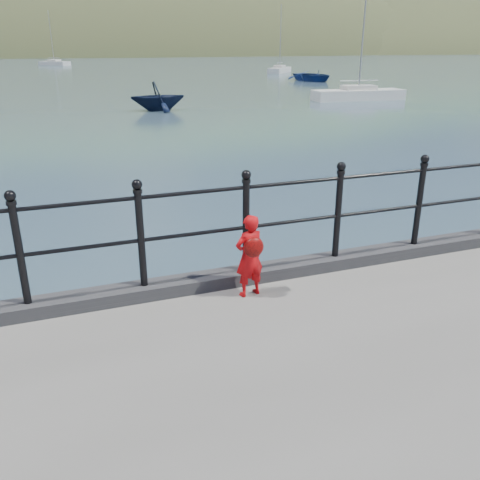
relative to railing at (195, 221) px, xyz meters
name	(u,v)px	position (x,y,z in m)	size (l,w,h in m)	color
ground	(196,355)	(0.00, 0.15, -1.82)	(600.00, 600.00, 0.00)	#2D4251
kerb	(197,283)	(0.00, 0.00, -0.75)	(60.00, 0.30, 0.15)	#28282B
railing	(195,221)	(0.00, 0.00, 0.00)	(18.11, 0.11, 1.20)	black
far_shore	(139,104)	(38.34, 239.56, -24.39)	(830.00, 200.00, 156.00)	#333A21
child	(250,255)	(0.51, -0.35, -0.34)	(0.38, 0.33, 0.94)	red
launch_blue	(313,76)	(25.06, 44.48, -1.26)	(3.87, 5.41, 1.12)	navy
launch_navy	(158,96)	(4.68, 25.05, -1.00)	(2.69, 3.12, 1.64)	black
sailboat_deep	(54,63)	(0.71, 99.25, -1.48)	(5.65, 6.18, 9.51)	silver
sailboat_far	(280,70)	(28.57, 60.69, -1.48)	(5.15, 5.69, 8.68)	silver
sailboat_near	(358,95)	(18.92, 26.22, -1.48)	(6.52, 2.35, 8.76)	silver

